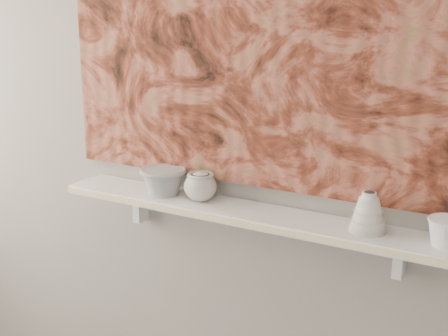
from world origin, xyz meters
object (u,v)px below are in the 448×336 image
Objects in this scene: bowl_white at (447,232)px; shelf at (247,214)px; bell_vessel at (368,212)px; cup_cream at (200,187)px; bowl_grey at (163,181)px; painting at (261,18)px.

shelf is at bearing 180.00° from bowl_white.
bell_vessel is at bearing 180.00° from bowl_white.
cup_cream is 0.58m from bell_vessel.
bowl_white reaches higher than shelf.
cup_cream is (0.15, 0.00, 0.00)m from bowl_grey.
cup_cream is (-0.18, -0.08, -0.56)m from painting.
bell_vessel is 1.09× the size of bowl_white.
painting reaches higher than shelf.
bowl_white is (0.63, -0.08, -0.57)m from painting.
bell_vessel is (0.40, 0.00, 0.08)m from shelf.
painting reaches higher than bowl_grey.
bell_vessel is at bearing 0.00° from cup_cream.
shelf is 0.34m from bowl_grey.
painting is 12.18× the size of bell_vessel.
painting is 13.30× the size of bowl_white.
bowl_white is at bearing -7.30° from painting.
shelf is 0.63m from painting.
cup_cream reaches higher than bowl_grey.
painting is (0.00, 0.08, 0.62)m from shelf.
bowl_grey is 1.34× the size of bell_vessel.
cup_cream reaches higher than bowl_white.
bell_vessel is at bearing 0.00° from bowl_grey.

